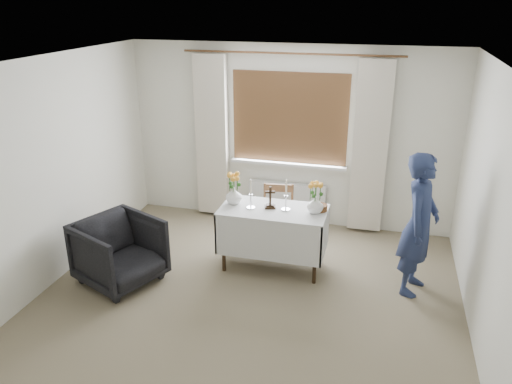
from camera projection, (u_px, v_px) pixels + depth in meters
ground at (238, 319)px, 5.08m from camera, size 5.00×5.00×0.00m
altar_table at (273, 238)px, 5.92m from camera, size 1.24×0.64×0.76m
wooden_chair at (277, 221)px, 6.23m from camera, size 0.46×0.46×0.88m
armchair at (120, 252)px, 5.62m from camera, size 1.09×1.07×0.76m
person at (419, 225)px, 5.31m from camera, size 0.52×0.66×1.59m
radiator at (287, 203)px, 7.15m from camera, size 1.10×0.10×0.60m
wooden_cross at (270, 197)px, 5.76m from camera, size 0.14×0.12×0.27m
candlestick_left at (251, 194)px, 5.74m from camera, size 0.13×0.13×0.36m
candlestick_right at (286, 195)px, 5.69m from camera, size 0.12×0.12×0.37m
flower_vase_left at (234, 195)px, 5.90m from camera, size 0.26×0.26×0.20m
flower_vase_right at (315, 205)px, 5.65m from camera, size 0.24×0.24×0.20m
wicker_basket at (319, 207)px, 5.74m from camera, size 0.23×0.23×0.07m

